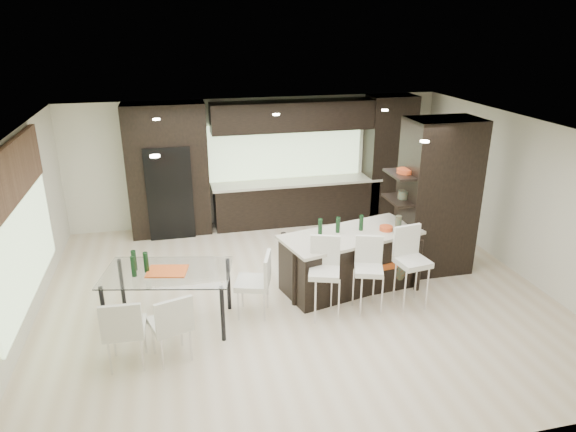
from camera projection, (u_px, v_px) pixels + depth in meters
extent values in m
plane|color=beige|center=(296.00, 294.00, 8.38)|extent=(8.00, 8.00, 0.00)
cube|color=silver|center=(258.00, 161.00, 11.08)|extent=(8.00, 0.02, 2.70)
cube|color=silver|center=(15.00, 241.00, 7.05)|extent=(0.02, 7.00, 2.70)
cube|color=silver|center=(524.00, 198.00, 8.75)|extent=(0.02, 7.00, 2.70)
cube|color=white|center=(297.00, 130.00, 7.42)|extent=(8.00, 7.00, 0.02)
cube|color=#B2D199|center=(22.00, 235.00, 7.24)|extent=(0.04, 3.20, 1.90)
cube|color=#B2D199|center=(285.00, 151.00, 11.10)|extent=(3.40, 0.04, 1.20)
cube|color=brown|center=(12.00, 174.00, 6.93)|extent=(0.08, 3.00, 0.80)
cube|color=white|center=(293.00, 128.00, 7.65)|extent=(4.00, 3.00, 0.02)
cube|color=black|center=(283.00, 163.00, 10.89)|extent=(6.80, 0.68, 2.70)
cube|color=black|center=(170.00, 190.00, 10.48)|extent=(0.90, 0.68, 1.90)
cube|color=black|center=(438.00, 197.00, 8.82)|extent=(1.20, 0.80, 2.70)
cube|color=black|center=(350.00, 260.00, 8.50)|extent=(2.46, 1.51, 0.95)
cube|color=silver|center=(324.00, 286.00, 7.60)|extent=(0.56, 0.56, 1.00)
cube|color=silver|center=(368.00, 283.00, 7.77)|extent=(0.53, 0.53, 0.94)
cube|color=silver|center=(411.00, 276.00, 7.89)|extent=(0.52, 0.52, 1.03)
cube|color=black|center=(372.00, 273.00, 8.52)|extent=(1.39, 0.67, 0.51)
cube|color=white|center=(170.00, 298.00, 7.42)|extent=(1.96, 1.36, 0.86)
cube|color=silver|center=(171.00, 328.00, 6.66)|extent=(0.61, 0.61, 0.90)
cube|color=silver|center=(126.00, 333.00, 6.53)|extent=(0.52, 0.52, 0.93)
cube|color=silver|center=(253.00, 287.00, 7.67)|extent=(0.62, 0.62, 0.92)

